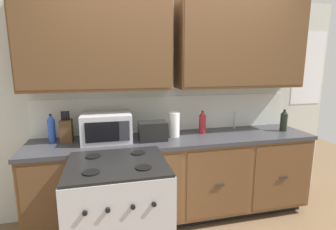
{
  "coord_description": "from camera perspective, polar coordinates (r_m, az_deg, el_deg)",
  "views": [
    {
      "loc": [
        -0.7,
        -2.22,
        1.67
      ],
      "look_at": [
        -0.09,
        0.27,
        1.17
      ],
      "focal_mm": 27.55,
      "sensor_mm": 36.0,
      "label": 1
    }
  ],
  "objects": [
    {
      "name": "bottle_blue",
      "position": [
        2.78,
        -24.38,
        -2.7
      ],
      "size": [
        0.07,
        0.07,
        0.28
      ],
      "color": "blue",
      "rests_on": "counter_run"
    },
    {
      "name": "counter_run",
      "position": [
        2.87,
        1.81,
        -13.54
      ],
      "size": [
        2.97,
        0.64,
        0.92
      ],
      "color": "black",
      "rests_on": "ground_plane"
    },
    {
      "name": "bottle_dark",
      "position": [
        3.24,
        24.24,
        -1.12
      ],
      "size": [
        0.08,
        0.08,
        0.25
      ],
      "color": "black",
      "rests_on": "counter_run"
    },
    {
      "name": "sink_faucet",
      "position": [
        3.17,
        14.55,
        -1.12
      ],
      "size": [
        0.02,
        0.02,
        0.2
      ],
      "primitive_type": "cylinder",
      "color": "#B2B5BA",
      "rests_on": "counter_run"
    },
    {
      "name": "microwave",
      "position": [
        2.63,
        -13.45,
        -2.67
      ],
      "size": [
        0.48,
        0.37,
        0.28
      ],
      "color": "#B7B7BC",
      "rests_on": "counter_run"
    },
    {
      "name": "paper_towel_roll",
      "position": [
        2.72,
        1.34,
        -2.13
      ],
      "size": [
        0.12,
        0.12,
        0.26
      ],
      "primitive_type": "cylinder",
      "color": "white",
      "rests_on": "counter_run"
    },
    {
      "name": "stove_range",
      "position": [
        2.24,
        -10.73,
        -21.51
      ],
      "size": [
        0.76,
        0.68,
        0.95
      ],
      "color": "#B7B7BC",
      "rests_on": "ground_plane"
    },
    {
      "name": "wall_unit",
      "position": [
        2.8,
        0.87,
        10.58
      ],
      "size": [
        4.14,
        0.4,
        2.4
      ],
      "color": "silver",
      "rests_on": "ground_plane"
    },
    {
      "name": "toaster",
      "position": [
        2.6,
        -3.42,
        -3.56
      ],
      "size": [
        0.28,
        0.18,
        0.19
      ],
      "color": "black",
      "rests_on": "counter_run"
    },
    {
      "name": "bottle_red",
      "position": [
        2.87,
        7.61,
        -1.62
      ],
      "size": [
        0.07,
        0.07,
        0.25
      ],
      "color": "maroon",
      "rests_on": "counter_run"
    },
    {
      "name": "knife_block",
      "position": [
        2.73,
        -21.53,
        -3.19
      ],
      "size": [
        0.11,
        0.14,
        0.31
      ],
      "color": "#52361E",
      "rests_on": "counter_run"
    }
  ]
}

